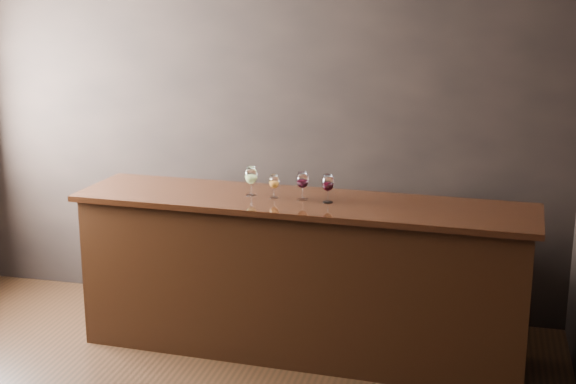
% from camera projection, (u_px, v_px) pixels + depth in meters
% --- Properties ---
extents(room_shell, '(5.02, 4.52, 2.81)m').
position_uv_depth(room_shell, '(106.00, 133.00, 4.42)').
color(room_shell, black).
rests_on(room_shell, ground).
extents(bar_counter, '(3.18, 0.82, 1.10)m').
position_uv_depth(bar_counter, '(301.00, 279.00, 5.76)').
color(bar_counter, black).
rests_on(bar_counter, ground).
extents(bar_top, '(3.29, 0.90, 0.04)m').
position_uv_depth(bar_top, '(301.00, 203.00, 5.62)').
color(bar_top, black).
rests_on(bar_top, bar_counter).
extents(back_bar_shelf, '(2.41, 0.40, 0.87)m').
position_uv_depth(back_bar_shelf, '(255.00, 261.00, 6.50)').
color(back_bar_shelf, black).
rests_on(back_bar_shelf, ground).
extents(glass_white, '(0.09, 0.09, 0.21)m').
position_uv_depth(glass_white, '(251.00, 176.00, 5.69)').
color(glass_white, white).
rests_on(glass_white, bar_top).
extents(glass_amber, '(0.07, 0.07, 0.17)m').
position_uv_depth(glass_amber, '(274.00, 182.00, 5.64)').
color(glass_amber, white).
rests_on(glass_amber, bar_top).
extents(glass_red_a, '(0.09, 0.09, 0.20)m').
position_uv_depth(glass_red_a, '(303.00, 181.00, 5.59)').
color(glass_red_a, white).
rests_on(glass_red_a, bar_top).
extents(glass_red_b, '(0.09, 0.09, 0.20)m').
position_uv_depth(glass_red_b, '(328.00, 183.00, 5.52)').
color(glass_red_b, white).
rests_on(glass_red_b, bar_top).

